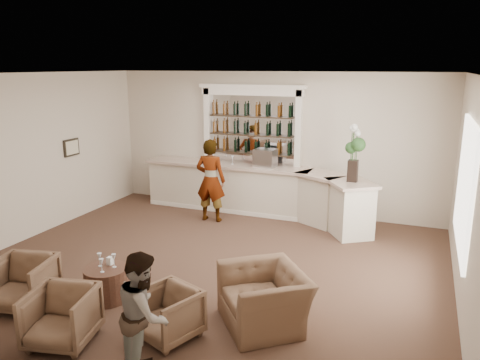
# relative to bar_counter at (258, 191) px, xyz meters

# --- Properties ---
(ground) EXTENTS (8.00, 8.00, 0.00)m
(ground) POSITION_rel_bar_counter_xyz_m (0.16, -3.00, -0.57)
(ground) COLOR #4C3326
(ground) RESTS_ON ground
(room_shell) EXTENTS (8.04, 7.02, 3.32)m
(room_shell) POSITION_rel_bar_counter_xyz_m (0.33, -2.29, 1.77)
(room_shell) COLOR beige
(room_shell) RESTS_ON ground
(bar_counter) EXTENTS (5.72, 1.80, 1.14)m
(bar_counter) POSITION_rel_bar_counter_xyz_m (0.00, 0.00, 0.00)
(bar_counter) COLOR silver
(bar_counter) RESTS_ON ground
(back_bar_alcove) EXTENTS (2.64, 0.25, 3.00)m
(back_bar_alcove) POSITION_rel_bar_counter_xyz_m (-0.34, 0.41, 1.46)
(back_bar_alcove) COLOR white
(back_bar_alcove) RESTS_ON ground
(cocktail_table) EXTENTS (0.65, 0.65, 0.50)m
(cocktail_table) POSITION_rel_bar_counter_xyz_m (-0.73, -4.74, -0.32)
(cocktail_table) COLOR #513023
(cocktail_table) RESTS_ON ground
(sommelier) EXTENTS (0.71, 0.49, 1.87)m
(sommelier) POSITION_rel_bar_counter_xyz_m (-0.85, -0.80, 0.36)
(sommelier) COLOR gray
(sommelier) RESTS_ON ground
(guest) EXTENTS (0.82, 0.89, 1.47)m
(guest) POSITION_rel_bar_counter_xyz_m (0.76, -6.00, 0.16)
(guest) COLOR gray
(guest) RESTS_ON ground
(armchair_left) EXTENTS (0.96, 0.98, 0.75)m
(armchair_left) POSITION_rel_bar_counter_xyz_m (-1.72, -5.38, -0.20)
(armchair_left) COLOR brown
(armchair_left) RESTS_ON ground
(armchair_center) EXTENTS (0.93, 0.95, 0.72)m
(armchair_center) POSITION_rel_bar_counter_xyz_m (-0.54, -5.90, -0.21)
(armchair_center) COLOR brown
(armchair_center) RESTS_ON ground
(armchair_right) EXTENTS (0.93, 0.94, 0.67)m
(armchair_right) POSITION_rel_bar_counter_xyz_m (0.64, -5.30, -0.24)
(armchair_right) COLOR brown
(armchair_right) RESTS_ON ground
(armchair_far) EXTENTS (1.54, 1.56, 0.77)m
(armchair_far) POSITION_rel_bar_counter_xyz_m (1.69, -4.53, -0.19)
(armchair_far) COLOR brown
(armchair_far) RESTS_ON ground
(espresso_machine) EXTENTS (0.49, 0.42, 0.42)m
(espresso_machine) POSITION_rel_bar_counter_xyz_m (0.13, 0.09, 0.78)
(espresso_machine) COLOR silver
(espresso_machine) RESTS_ON bar_counter
(flower_vase) EXTENTS (0.31, 0.31, 1.16)m
(flower_vase) POSITION_rel_bar_counter_xyz_m (2.22, -0.57, 1.22)
(flower_vase) COLOR black
(flower_vase) RESTS_ON bar_counter
(wine_glass_bar_left) EXTENTS (0.07, 0.07, 0.21)m
(wine_glass_bar_left) POSITION_rel_bar_counter_xyz_m (-1.23, -0.01, 0.67)
(wine_glass_bar_left) COLOR white
(wine_glass_bar_left) RESTS_ON bar_counter
(wine_glass_bar_right) EXTENTS (0.07, 0.07, 0.21)m
(wine_glass_bar_right) POSITION_rel_bar_counter_xyz_m (-0.70, 0.10, 0.67)
(wine_glass_bar_right) COLOR white
(wine_glass_bar_right) RESTS_ON bar_counter
(wine_glass_tbl_a) EXTENTS (0.07, 0.07, 0.21)m
(wine_glass_tbl_a) POSITION_rel_bar_counter_xyz_m (-0.85, -4.71, 0.03)
(wine_glass_tbl_a) COLOR white
(wine_glass_tbl_a) RESTS_ON cocktail_table
(wine_glass_tbl_b) EXTENTS (0.07, 0.07, 0.21)m
(wine_glass_tbl_b) POSITION_rel_bar_counter_xyz_m (-0.63, -4.66, 0.03)
(wine_glass_tbl_b) COLOR white
(wine_glass_tbl_b) RESTS_ON cocktail_table
(wine_glass_tbl_c) EXTENTS (0.07, 0.07, 0.21)m
(wine_glass_tbl_c) POSITION_rel_bar_counter_xyz_m (-0.69, -4.87, 0.03)
(wine_glass_tbl_c) COLOR white
(wine_glass_tbl_c) RESTS_ON cocktail_table
(napkin_holder) EXTENTS (0.08, 0.08, 0.12)m
(napkin_holder) POSITION_rel_bar_counter_xyz_m (-0.75, -4.60, -0.01)
(napkin_holder) COLOR white
(napkin_holder) RESTS_ON cocktail_table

